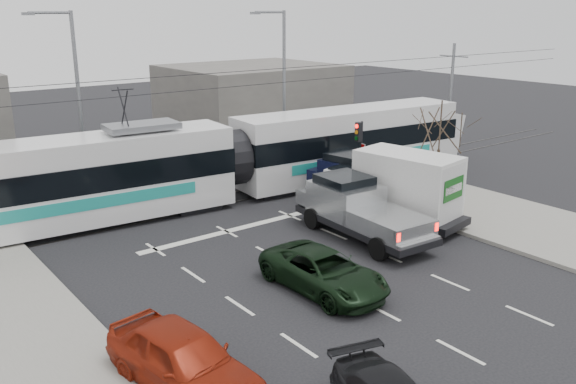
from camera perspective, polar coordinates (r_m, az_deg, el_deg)
ground at (r=22.59m, az=6.18°, el=-6.98°), size 120.00×120.00×0.00m
sidewalk_right at (r=29.17m, az=19.08°, el=-2.14°), size 6.00×60.00×0.15m
sidewalk_left at (r=17.46m, az=-24.92°, el=-15.91°), size 6.00×60.00×0.15m
rails at (r=30.09m, az=-7.08°, el=-0.88°), size 60.00×1.60×0.03m
building_right at (r=47.42m, az=-3.42°, el=8.75°), size 12.00×10.00×5.00m
bare_tree at (r=28.53m, az=14.04°, el=5.61°), size 2.40×2.40×5.00m
traffic_signal at (r=30.53m, az=6.70°, el=4.69°), size 0.44×0.44×3.60m
street_lamp_near at (r=36.32m, az=-0.60°, el=10.50°), size 2.38×0.25×9.00m
street_lamp_far at (r=32.69m, az=-19.33°, el=8.88°), size 2.38×0.25×9.00m
catenary at (r=29.17m, az=-7.35°, el=6.38°), size 60.00×0.20×7.00m
tram at (r=29.87m, az=-5.41°, el=3.09°), size 28.33×5.32×5.75m
silver_pickup at (r=25.30m, az=6.47°, el=-1.48°), size 2.67×6.69×2.39m
box_truck at (r=27.04m, az=10.08°, el=0.42°), size 3.17×6.64×3.19m
navy_pickup at (r=29.34m, az=6.80°, el=1.09°), size 3.08×6.05×2.43m
green_car at (r=20.48m, az=3.37°, el=-7.43°), size 2.34×4.89×1.35m
red_car at (r=15.68m, az=-9.76°, el=-15.20°), size 2.59×4.99×1.62m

